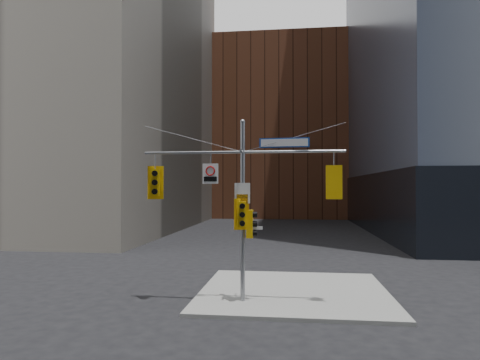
% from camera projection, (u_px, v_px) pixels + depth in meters
% --- Properties ---
extents(ground, '(160.00, 160.00, 0.00)m').
position_uv_depth(ground, '(236.00, 320.00, 14.79)').
color(ground, black).
rests_on(ground, ground).
extents(sidewalk_corner, '(8.00, 8.00, 0.15)m').
position_uv_depth(sidewalk_corner, '(294.00, 292.00, 18.52)').
color(sidewalk_corner, gray).
rests_on(sidewalk_corner, ground).
extents(brick_midrise, '(26.00, 20.00, 28.00)m').
position_uv_depth(brick_midrise, '(281.00, 133.00, 72.61)').
color(brick_midrise, brown).
rests_on(brick_midrise, ground).
extents(signal_assembly, '(8.00, 0.80, 7.30)m').
position_uv_depth(signal_assembly, '(243.00, 192.00, 16.85)').
color(signal_assembly, gray).
rests_on(signal_assembly, ground).
extents(traffic_light_west_arm, '(0.64, 0.59, 1.36)m').
position_uv_depth(traffic_light_west_arm, '(155.00, 183.00, 17.31)').
color(traffic_light_west_arm, '#E7AD0C').
rests_on(traffic_light_west_arm, ground).
extents(traffic_light_east_arm, '(0.62, 0.50, 1.30)m').
position_uv_depth(traffic_light_east_arm, '(334.00, 182.00, 16.43)').
color(traffic_light_east_arm, '#E7AD0C').
rests_on(traffic_light_east_arm, ground).
extents(traffic_light_pole_side, '(0.42, 0.36, 1.10)m').
position_uv_depth(traffic_light_pole_side, '(251.00, 224.00, 16.79)').
color(traffic_light_pole_side, '#E7AD0C').
rests_on(traffic_light_pole_side, ground).
extents(traffic_light_pole_front, '(0.58, 0.53, 1.23)m').
position_uv_depth(traffic_light_pole_front, '(242.00, 214.00, 16.57)').
color(traffic_light_pole_front, '#E7AD0C').
rests_on(traffic_light_pole_front, ground).
extents(street_sign_blade, '(1.96, 0.20, 0.38)m').
position_uv_depth(street_sign_blade, '(284.00, 143.00, 16.69)').
color(street_sign_blade, '#113B9E').
rests_on(street_sign_blade, ground).
extents(regulatory_sign_arm, '(0.64, 0.12, 0.80)m').
position_uv_depth(regulatory_sign_arm, '(210.00, 173.00, 17.00)').
color(regulatory_sign_arm, silver).
rests_on(regulatory_sign_arm, ground).
extents(regulatory_sign_pole, '(0.61, 0.07, 0.80)m').
position_uv_depth(regulatory_sign_pole, '(242.00, 194.00, 16.73)').
color(regulatory_sign_pole, silver).
rests_on(regulatory_sign_pole, ground).
extents(street_blade_ew, '(0.68, 0.07, 0.14)m').
position_uv_depth(street_blade_ew, '(254.00, 228.00, 16.78)').
color(street_blade_ew, silver).
rests_on(street_blade_ew, ground).
extents(street_blade_ns, '(0.12, 0.76, 0.15)m').
position_uv_depth(street_blade_ns, '(244.00, 231.00, 17.27)').
color(street_blade_ns, '#145926').
rests_on(street_blade_ns, ground).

